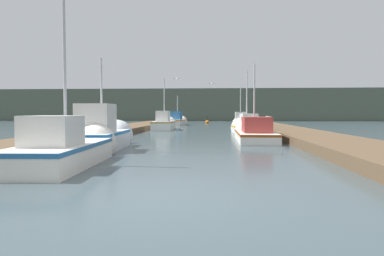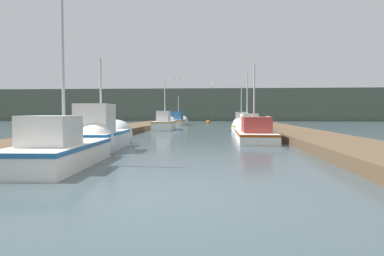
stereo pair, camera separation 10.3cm
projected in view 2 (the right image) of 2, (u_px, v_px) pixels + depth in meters
The scene contains 18 objects.
ground_plane at pixel (151, 197), 5.65m from camera, with size 200.00×200.00×0.00m.
dock_left at pixel (111, 131), 21.99m from camera, with size 2.90×40.00×0.37m.
dock_right at pixel (291, 132), 21.18m from camera, with size 2.90×40.00×0.37m.
distant_shore_ridge at pixel (211, 106), 63.15m from camera, with size 120.00×16.00×5.29m.
fishing_boat_0 at pixel (68, 148), 9.40m from camera, with size 1.78×5.05×4.82m.
fishing_boat_1 at pixel (103, 134), 13.39m from camera, with size 1.76×4.74×3.88m.
fishing_boat_2 at pixel (253, 132), 17.54m from camera, with size 1.79×6.25×4.39m.
fishing_boat_3 at pixel (246, 127), 23.04m from camera, with size 1.93×4.89×4.66m.
fishing_boat_4 at pixel (165, 123), 28.07m from camera, with size 1.60×5.18×4.55m.
fishing_boat_5 at pixel (241, 123), 31.67m from camera, with size 1.36×4.60×4.17m.
fishing_boat_6 at pixel (179, 121), 37.74m from camera, with size 1.83×4.74×3.61m.
mooring_piling_0 at pixel (264, 125), 23.84m from camera, with size 0.31×0.31×0.99m.
mooring_piling_1 at pixel (247, 121), 36.25m from camera, with size 0.30×0.30×0.95m.
mooring_piling_2 at pixel (269, 126), 20.27m from camera, with size 0.32×0.32×1.18m.
mooring_piling_3 at pixel (160, 119), 33.60m from camera, with size 0.31×0.31×1.39m.
channel_buoy at pixel (208, 122), 43.73m from camera, with size 0.51×0.51×1.01m.
seagull_lead at pixel (212, 84), 29.40m from camera, with size 0.55×0.31×0.12m.
seagull_1 at pixel (177, 79), 28.41m from camera, with size 0.56×0.31×0.12m.
Camera 2 is at (1.08, -5.53, 1.41)m, focal length 32.00 mm.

